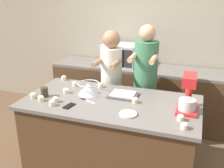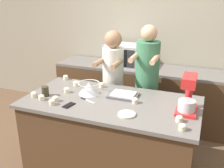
% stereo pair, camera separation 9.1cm
% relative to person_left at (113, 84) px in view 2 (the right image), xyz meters
% --- Properties ---
extents(back_wall, '(10.00, 0.06, 2.70)m').
position_rel_person_left_xyz_m(back_wall, '(0.23, 1.07, 0.48)').
color(back_wall, gray).
rests_on(back_wall, ground_plane).
extents(island_counter, '(1.93, 0.98, 0.94)m').
position_rel_person_left_xyz_m(island_counter, '(0.23, -0.69, -0.40)').
color(island_counter, '#4C331E').
rests_on(island_counter, ground_plane).
extents(back_counter, '(2.80, 0.60, 0.93)m').
position_rel_person_left_xyz_m(back_counter, '(0.23, 0.72, -0.41)').
color(back_counter, '#4C331E').
rests_on(back_counter, ground_plane).
extents(person_left, '(0.30, 0.48, 1.60)m').
position_rel_person_left_xyz_m(person_left, '(0.00, 0.00, 0.00)').
color(person_left, '#33384C').
rests_on(person_left, ground_plane).
extents(person_right, '(0.32, 0.49, 1.69)m').
position_rel_person_left_xyz_m(person_right, '(0.47, 0.00, 0.03)').
color(person_right, brown).
rests_on(person_right, ground_plane).
extents(stand_mixer, '(0.20, 0.30, 0.39)m').
position_rel_person_left_xyz_m(stand_mixer, '(1.04, -0.67, 0.24)').
color(stand_mixer, red).
rests_on(stand_mixer, island_counter).
extents(mixing_bowl, '(0.25, 0.25, 0.14)m').
position_rel_person_left_xyz_m(mixing_bowl, '(-0.08, -0.59, 0.15)').
color(mixing_bowl, '#BCBCC1').
rests_on(mixing_bowl, island_counter).
extents(baking_tray, '(0.32, 0.25, 0.04)m').
position_rel_person_left_xyz_m(baking_tray, '(0.32, -0.52, 0.09)').
color(baking_tray, '#4C4C51').
rests_on(baking_tray, island_counter).
extents(microwave_oven, '(0.54, 0.40, 0.34)m').
position_rel_person_left_xyz_m(microwave_oven, '(-0.10, 0.72, 0.23)').
color(microwave_oven, '#B7B7BC').
rests_on(microwave_oven, back_counter).
extents(cell_phone, '(0.10, 0.15, 0.01)m').
position_rel_person_left_xyz_m(cell_phone, '(-0.14, -0.96, 0.08)').
color(cell_phone, black).
rests_on(cell_phone, island_counter).
extents(drinking_glass, '(0.08, 0.08, 0.11)m').
position_rel_person_left_xyz_m(drinking_glass, '(-0.52, -0.82, 0.13)').
color(drinking_glass, '#332D1E').
rests_on(drinking_glass, island_counter).
extents(small_plate, '(0.17, 0.17, 0.02)m').
position_rel_person_left_xyz_m(small_plate, '(0.50, -0.95, 0.08)').
color(small_plate, beige).
rests_on(small_plate, island_counter).
extents(knife, '(0.21, 0.10, 0.01)m').
position_rel_person_left_xyz_m(knife, '(-0.02, -0.77, 0.08)').
color(knife, '#BCBCC1').
rests_on(knife, island_counter).
extents(cupcake_0, '(0.07, 0.07, 0.06)m').
position_rel_person_left_xyz_m(cupcake_0, '(-0.35, -0.41, 0.10)').
color(cupcake_0, beige).
rests_on(cupcake_0, island_counter).
extents(cupcake_1, '(0.07, 0.07, 0.06)m').
position_rel_person_left_xyz_m(cupcake_1, '(1.04, -1.05, 0.10)').
color(cupcake_1, beige).
rests_on(cupcake_1, island_counter).
extents(cupcake_2, '(0.07, 0.07, 0.06)m').
position_rel_person_left_xyz_m(cupcake_2, '(1.00, -0.90, 0.10)').
color(cupcake_2, beige).
rests_on(cupcake_2, island_counter).
extents(cupcake_3, '(0.07, 0.07, 0.06)m').
position_rel_person_left_xyz_m(cupcake_3, '(-0.33, -0.91, 0.10)').
color(cupcake_3, beige).
rests_on(cupcake_3, island_counter).
extents(cupcake_4, '(0.07, 0.07, 0.06)m').
position_rel_person_left_xyz_m(cupcake_4, '(-0.31, -1.00, 0.10)').
color(cupcake_4, beige).
rests_on(cupcake_4, island_counter).
extents(cupcake_5, '(0.07, 0.07, 0.06)m').
position_rel_person_left_xyz_m(cupcake_5, '(-0.02, -0.35, 0.10)').
color(cupcake_5, beige).
rests_on(cupcake_5, island_counter).
extents(cupcake_6, '(0.07, 0.07, 0.06)m').
position_rel_person_left_xyz_m(cupcake_6, '(-0.59, -0.25, 0.10)').
color(cupcake_6, beige).
rests_on(cupcake_6, island_counter).
extents(cupcake_7, '(0.07, 0.07, 0.06)m').
position_rel_person_left_xyz_m(cupcake_7, '(-0.62, -0.90, 0.10)').
color(cupcake_7, beige).
rests_on(cupcake_7, island_counter).
extents(cupcake_8, '(0.07, 0.07, 0.06)m').
position_rel_person_left_xyz_m(cupcake_8, '(-0.49, -0.94, 0.10)').
color(cupcake_8, beige).
rests_on(cupcake_8, island_counter).
extents(cupcake_9, '(0.07, 0.07, 0.06)m').
position_rel_person_left_xyz_m(cupcake_9, '(1.03, -0.42, 0.10)').
color(cupcake_9, beige).
rests_on(cupcake_9, island_counter).
extents(cupcake_10, '(0.07, 0.07, 0.06)m').
position_rel_person_left_xyz_m(cupcake_10, '(0.50, -0.65, 0.10)').
color(cupcake_10, beige).
rests_on(cupcake_10, island_counter).
extents(cupcake_11, '(0.07, 0.07, 0.06)m').
position_rel_person_left_xyz_m(cupcake_11, '(-0.34, -0.65, 0.10)').
color(cupcake_11, beige).
rests_on(cupcake_11, island_counter).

